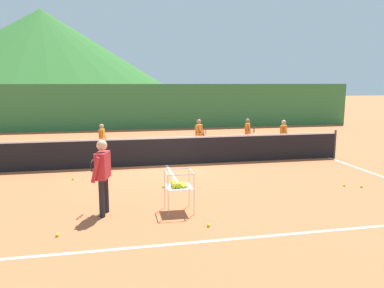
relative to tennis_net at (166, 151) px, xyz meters
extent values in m
plane|color=#BC6038|center=(0.00, 0.00, -0.50)|extent=(120.00, 120.00, 0.00)
cube|color=white|center=(0.00, -6.31, -0.50)|extent=(12.37, 0.08, 0.01)
cube|color=white|center=(0.00, 5.40, -0.50)|extent=(12.37, 0.08, 0.01)
cube|color=white|center=(6.18, 0.00, -0.50)|extent=(0.08, 11.71, 0.01)
cube|color=white|center=(0.00, 0.00, -0.50)|extent=(0.08, 6.26, 0.01)
cylinder|color=#333338|center=(6.40, 0.00, 0.03)|extent=(0.08, 0.08, 1.05)
cube|color=black|center=(0.00, 0.00, -0.04)|extent=(12.72, 0.02, 0.92)
cube|color=white|center=(0.00, 0.00, 0.45)|extent=(12.72, 0.03, 0.06)
cylinder|color=black|center=(-1.99, -4.68, -0.10)|extent=(0.12, 0.12, 0.80)
cylinder|color=black|center=(-1.91, -4.38, -0.10)|extent=(0.12, 0.12, 0.80)
cube|color=#B2262D|center=(-1.95, -4.53, 0.58)|extent=(0.33, 0.52, 0.56)
sphere|color=#DBAD84|center=(-1.95, -4.53, 1.01)|extent=(0.22, 0.22, 0.22)
cylinder|color=#B2262D|center=(-2.09, -4.78, 0.55)|extent=(0.23, 0.14, 0.55)
cylinder|color=#B2262D|center=(-1.92, -4.25, 0.54)|extent=(0.18, 0.12, 0.55)
torus|color=#262628|center=(-2.17, -4.19, 0.50)|extent=(0.09, 0.29, 0.29)
cylinder|color=black|center=(-1.94, -4.25, 0.50)|extent=(0.22, 0.08, 0.03)
cylinder|color=black|center=(-2.19, 2.12, -0.19)|extent=(0.09, 0.09, 0.62)
cylinder|color=black|center=(-2.22, 1.89, -0.19)|extent=(0.09, 0.09, 0.62)
cube|color=orange|center=(-2.20, 2.01, 0.34)|extent=(0.22, 0.39, 0.44)
sphere|color=tan|center=(-2.20, 2.01, 0.67)|extent=(0.17, 0.17, 0.17)
cylinder|color=orange|center=(-2.12, 2.21, 0.31)|extent=(0.18, 0.09, 0.43)
cylinder|color=orange|center=(-2.20, 1.79, 0.31)|extent=(0.14, 0.08, 0.43)
cylinder|color=silver|center=(1.65, 2.10, -0.16)|extent=(0.10, 0.10, 0.67)
cylinder|color=silver|center=(1.53, 1.87, -0.16)|extent=(0.10, 0.10, 0.67)
cube|color=orange|center=(1.59, 1.99, 0.41)|extent=(0.36, 0.44, 0.47)
sphere|color=#996B4C|center=(1.59, 1.99, 0.77)|extent=(0.19, 0.19, 0.19)
cylinder|color=orange|center=(1.75, 2.16, 0.38)|extent=(0.19, 0.15, 0.46)
cylinder|color=orange|center=(1.51, 1.77, 0.38)|extent=(0.16, 0.13, 0.46)
torus|color=#262628|center=(1.74, 1.64, 0.37)|extent=(0.16, 0.27, 0.29)
cylinder|color=black|center=(1.53, 1.76, 0.37)|extent=(0.21, 0.13, 0.03)
cylinder|color=silver|center=(3.90, 2.64, -0.18)|extent=(0.10, 0.10, 0.64)
cylinder|color=silver|center=(3.79, 2.42, -0.18)|extent=(0.10, 0.10, 0.64)
cube|color=orange|center=(3.84, 2.53, 0.36)|extent=(0.33, 0.42, 0.45)
sphere|color=#996B4C|center=(3.84, 2.53, 0.70)|extent=(0.18, 0.18, 0.18)
cylinder|color=orange|center=(3.99, 2.70, 0.34)|extent=(0.19, 0.14, 0.44)
cylinder|color=orange|center=(3.77, 2.32, 0.33)|extent=(0.15, 0.12, 0.44)
torus|color=#262628|center=(4.01, 2.20, 0.34)|extent=(0.15, 0.27, 0.29)
cylinder|color=black|center=(3.79, 2.31, 0.34)|extent=(0.21, 0.12, 0.03)
cylinder|color=navy|center=(5.02, 1.45, -0.17)|extent=(0.10, 0.10, 0.66)
cylinder|color=navy|center=(4.86, 1.26, -0.17)|extent=(0.10, 0.10, 0.66)
cube|color=orange|center=(4.94, 1.35, 0.39)|extent=(0.39, 0.42, 0.46)
sphere|color=#DBAD84|center=(4.94, 1.35, 0.73)|extent=(0.18, 0.18, 0.18)
cylinder|color=orange|center=(5.13, 1.49, 0.36)|extent=(0.18, 0.17, 0.45)
cylinder|color=orange|center=(4.83, 1.16, 0.35)|extent=(0.15, 0.14, 0.45)
cylinder|color=#B7B7BC|center=(-0.62, -4.36, -0.05)|extent=(0.02, 0.02, 0.89)
cylinder|color=#B7B7BC|center=(-0.06, -4.36, -0.05)|extent=(0.02, 0.02, 0.89)
cylinder|color=#B7B7BC|center=(-0.62, -4.92, -0.05)|extent=(0.02, 0.02, 0.89)
cylinder|color=#B7B7BC|center=(-0.06, -4.92, -0.05)|extent=(0.02, 0.02, 0.89)
cube|color=#B7B7BC|center=(-0.34, -4.64, 0.05)|extent=(0.56, 0.56, 0.01)
cube|color=#B7B7BC|center=(-0.34, -4.36, 0.39)|extent=(0.56, 0.02, 0.02)
cube|color=#B7B7BC|center=(-0.34, -4.92, 0.39)|extent=(0.56, 0.02, 0.02)
cube|color=#B7B7BC|center=(-0.62, -4.64, 0.39)|extent=(0.02, 0.56, 0.02)
cube|color=#B7B7BC|center=(-0.06, -4.64, 0.39)|extent=(0.02, 0.56, 0.02)
sphere|color=yellow|center=(-0.47, -4.77, 0.08)|extent=(0.07, 0.07, 0.07)
sphere|color=yellow|center=(-0.47, -4.71, 0.08)|extent=(0.07, 0.07, 0.07)
sphere|color=yellow|center=(-0.47, -4.64, 0.08)|extent=(0.07, 0.07, 0.07)
sphere|color=yellow|center=(-0.47, -4.58, 0.09)|extent=(0.07, 0.07, 0.07)
sphere|color=yellow|center=(-0.46, -4.51, 0.09)|extent=(0.07, 0.07, 0.07)
sphere|color=yellow|center=(-0.40, -4.77, 0.08)|extent=(0.07, 0.07, 0.07)
sphere|color=yellow|center=(-0.40, -4.70, 0.09)|extent=(0.07, 0.07, 0.07)
sphere|color=yellow|center=(-0.41, -4.64, 0.08)|extent=(0.07, 0.07, 0.07)
sphere|color=yellow|center=(-0.41, -4.57, 0.08)|extent=(0.07, 0.07, 0.07)
sphere|color=yellow|center=(-0.41, -4.51, 0.08)|extent=(0.07, 0.07, 0.07)
sphere|color=yellow|center=(-0.35, -4.77, 0.08)|extent=(0.07, 0.07, 0.07)
sphere|color=yellow|center=(-0.34, -4.70, 0.08)|extent=(0.07, 0.07, 0.07)
sphere|color=yellow|center=(-0.34, -4.64, 0.09)|extent=(0.07, 0.07, 0.07)
sphere|color=yellow|center=(-0.34, -4.58, 0.08)|extent=(0.07, 0.07, 0.07)
sphere|color=yellow|center=(-0.34, -4.51, 0.09)|extent=(0.07, 0.07, 0.07)
sphere|color=yellow|center=(-0.27, -4.78, 0.08)|extent=(0.07, 0.07, 0.07)
sphere|color=yellow|center=(-0.28, -4.71, 0.09)|extent=(0.07, 0.07, 0.07)
sphere|color=yellow|center=(-0.27, -4.64, 0.08)|extent=(0.07, 0.07, 0.07)
sphere|color=yellow|center=(-0.28, -4.58, 0.08)|extent=(0.07, 0.07, 0.07)
sphere|color=yellow|center=(-0.28, -4.51, 0.09)|extent=(0.07, 0.07, 0.07)
sphere|color=yellow|center=(-0.21, -4.77, 0.09)|extent=(0.07, 0.07, 0.07)
sphere|color=yellow|center=(-0.21, -4.71, 0.08)|extent=(0.07, 0.07, 0.07)
sphere|color=yellow|center=(-0.21, -4.64, 0.08)|extent=(0.07, 0.07, 0.07)
sphere|color=yellow|center=(-0.21, -4.58, 0.09)|extent=(0.07, 0.07, 0.07)
sphere|color=yellow|center=(-0.22, -4.52, 0.09)|extent=(0.07, 0.07, 0.07)
sphere|color=yellow|center=(-0.46, -4.77, 0.14)|extent=(0.07, 0.07, 0.07)
sphere|color=yellow|center=(-0.47, -4.70, 0.14)|extent=(0.07, 0.07, 0.07)
sphere|color=yellow|center=(-0.47, -4.64, 0.14)|extent=(0.07, 0.07, 0.07)
sphere|color=yellow|center=(-0.47, -4.58, 0.14)|extent=(0.07, 0.07, 0.07)
sphere|color=yellow|center=(-0.47, -4.51, 0.14)|extent=(0.07, 0.07, 0.07)
sphere|color=yellow|center=(-0.40, -4.77, 0.14)|extent=(0.07, 0.07, 0.07)
sphere|color=yellow|center=(-0.40, -4.71, 0.14)|extent=(0.07, 0.07, 0.07)
sphere|color=yellow|center=(-0.40, -4.64, 0.14)|extent=(0.07, 0.07, 0.07)
sphere|color=yellow|center=(-0.40, -4.57, 0.14)|extent=(0.07, 0.07, 0.07)
sphere|color=yellow|center=(-0.41, -4.51, 0.14)|extent=(0.07, 0.07, 0.07)
sphere|color=yellow|center=(-0.34, -4.77, 0.14)|extent=(0.07, 0.07, 0.07)
sphere|color=yellow|center=(-0.34, -4.70, 0.14)|extent=(0.07, 0.07, 0.07)
sphere|color=yellow|center=(-2.94, -1.41, -0.47)|extent=(0.07, 0.07, 0.07)
sphere|color=yellow|center=(4.81, -3.82, -0.47)|extent=(0.07, 0.07, 0.07)
sphere|color=yellow|center=(-2.77, -5.55, -0.47)|extent=(0.07, 0.07, 0.07)
sphere|color=yellow|center=(4.42, -3.60, -0.47)|extent=(0.07, 0.07, 0.07)
sphere|color=yellow|center=(-0.46, -2.75, -0.47)|extent=(0.07, 0.07, 0.07)
sphere|color=yellow|center=(0.08, -5.65, -0.47)|extent=(0.07, 0.07, 0.07)
cube|color=#33753D|center=(0.00, 10.21, 0.87)|extent=(27.20, 0.08, 2.73)
cone|color=#427A38|center=(-12.51, 57.86, 5.55)|extent=(48.88, 48.88, 12.10)
cone|color=#2D6628|center=(-12.42, 49.24, 6.42)|extent=(45.27, 45.27, 13.85)
camera|label=1|loc=(-1.63, -12.35, 2.30)|focal=34.54mm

